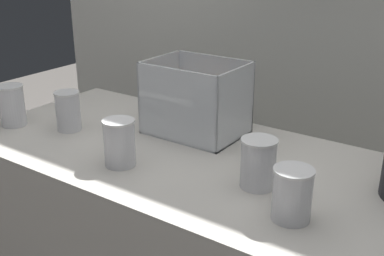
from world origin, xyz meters
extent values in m
cube|color=silver|center=(0.00, 0.77, 1.25)|extent=(2.60, 0.04, 2.50)
cube|color=white|center=(-0.09, 0.15, 0.90)|extent=(0.29, 0.21, 0.01)
cube|color=white|center=(-0.09, 0.04, 1.01)|extent=(0.29, 0.01, 0.23)
cube|color=white|center=(-0.09, 0.25, 1.01)|extent=(0.29, 0.01, 0.23)
cube|color=white|center=(-0.23, 0.15, 1.01)|extent=(0.01, 0.21, 0.23)
cube|color=white|center=(0.05, 0.15, 1.01)|extent=(0.01, 0.21, 0.23)
cone|color=orange|center=(-0.06, 0.16, 0.92)|extent=(0.15, 0.11, 0.03)
cone|color=orange|center=(-0.08, 0.15, 0.92)|extent=(0.12, 0.16, 0.02)
cone|color=orange|center=(-0.06, 0.15, 0.92)|extent=(0.08, 0.15, 0.03)
cone|color=orange|center=(-0.08, 0.15, 0.92)|extent=(0.18, 0.03, 0.03)
cone|color=orange|center=(-0.05, 0.13, 0.95)|extent=(0.15, 0.09, 0.02)
cone|color=orange|center=(-0.09, 0.15, 0.96)|extent=(0.14, 0.16, 0.03)
cone|color=orange|center=(-0.05, 0.16, 0.95)|extent=(0.16, 0.03, 0.03)
cylinder|color=white|center=(-0.61, -0.14, 0.96)|extent=(0.08, 0.08, 0.13)
cylinder|color=red|center=(-0.61, -0.14, 0.95)|extent=(0.07, 0.07, 0.09)
cylinder|color=white|center=(-0.61, -0.14, 1.03)|extent=(0.08, 0.08, 0.01)
cylinder|color=white|center=(-0.43, -0.06, 0.96)|extent=(0.08, 0.08, 0.12)
cylinder|color=red|center=(-0.43, -0.06, 0.94)|extent=(0.07, 0.07, 0.08)
cylinder|color=white|center=(-0.43, -0.06, 1.02)|extent=(0.08, 0.08, 0.01)
cylinder|color=white|center=(-0.12, -0.16, 0.96)|extent=(0.08, 0.08, 0.12)
cylinder|color=orange|center=(-0.12, -0.16, 0.93)|extent=(0.08, 0.08, 0.07)
cylinder|color=white|center=(-0.12, -0.16, 1.03)|extent=(0.09, 0.09, 0.01)
cylinder|color=white|center=(0.24, -0.06, 0.96)|extent=(0.09, 0.09, 0.12)
cylinder|color=orange|center=(0.24, -0.06, 0.94)|extent=(0.08, 0.08, 0.08)
cylinder|color=white|center=(0.24, -0.06, 1.02)|extent=(0.09, 0.09, 0.01)
cylinder|color=white|center=(0.37, -0.16, 0.96)|extent=(0.08, 0.08, 0.11)
cylinder|color=maroon|center=(0.37, -0.16, 0.94)|extent=(0.08, 0.08, 0.08)
cylinder|color=white|center=(0.37, -0.16, 1.02)|extent=(0.09, 0.09, 0.01)
camera|label=1|loc=(0.71, -1.02, 1.46)|focal=44.91mm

